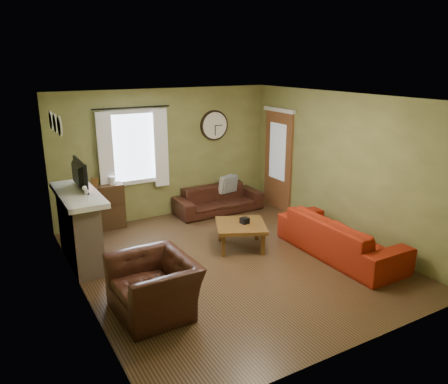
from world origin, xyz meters
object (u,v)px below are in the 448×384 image
sofa_brown (218,199)px  coffee_table (241,236)px  armchair (154,286)px  bookshelf (104,207)px  sofa_red (340,236)px

sofa_brown → coffee_table: 1.92m
armchair → coffee_table: armchair is taller
bookshelf → coffee_table: 2.73m
bookshelf → coffee_table: bookshelf is taller
sofa_red → coffee_table: size_ratio=2.76×
armchair → bookshelf: bearing=173.7°
armchair → coffee_table: (2.02, 1.15, -0.14)m
bookshelf → coffee_table: (1.79, -2.05, -0.22)m
sofa_red → armchair: bearing=91.5°
sofa_red → sofa_brown: bearing=13.4°
bookshelf → coffee_table: bearing=-48.8°
armchair → coffee_table: bearing=117.5°
sofa_red → armchair: 3.29m
bookshelf → sofa_brown: 2.38m
sofa_brown → coffee_table: sofa_brown is taller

